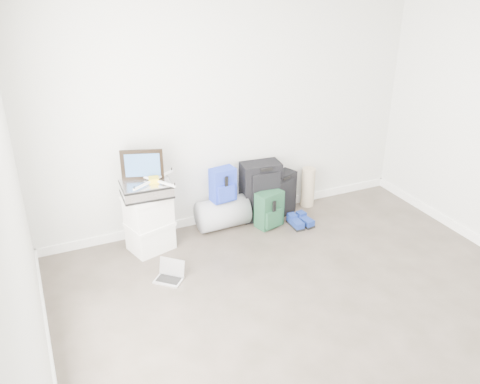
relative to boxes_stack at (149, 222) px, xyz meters
name	(u,v)px	position (x,y,z in m)	size (l,w,h in m)	color
ground	(351,349)	(1.08, -2.17, -0.32)	(5.00, 5.00, 0.00)	#373228
room_envelope	(373,151)	(1.08, -2.16, 1.40)	(4.52, 5.02, 2.71)	silver
boxes_stack	(149,222)	(0.00, 0.00, 0.00)	(0.53, 0.48, 0.64)	white
briefcase	(146,189)	(0.00, 0.00, 0.39)	(0.50, 0.36, 0.14)	#B2B2B7
painting	(142,165)	(0.00, 0.10, 0.62)	(0.42, 0.16, 0.32)	black
drone	(154,180)	(0.08, -0.02, 0.49)	(0.50, 0.50, 0.05)	yellow
duffel_bag	(223,213)	(0.89, 0.12, -0.14)	(0.36, 0.36, 0.58)	gray
blue_backpack	(223,185)	(0.89, 0.10, 0.22)	(0.30, 0.23, 0.39)	#173097
large_suitcase	(261,191)	(1.39, 0.15, 0.03)	(0.48, 0.33, 0.71)	black
green_backpack	(270,210)	(1.40, -0.08, -0.11)	(0.35, 0.29, 0.43)	#153924
carry_on	(282,194)	(1.67, 0.14, -0.05)	(0.39, 0.33, 0.54)	black
shoes	(300,222)	(1.73, -0.21, -0.28)	(0.25, 0.29, 0.09)	black
rolled_rug	(308,187)	(2.08, 0.21, -0.07)	(0.17, 0.17, 0.51)	tan
laptop	(170,275)	(0.02, -0.63, -0.28)	(0.32, 0.32, 0.19)	silver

